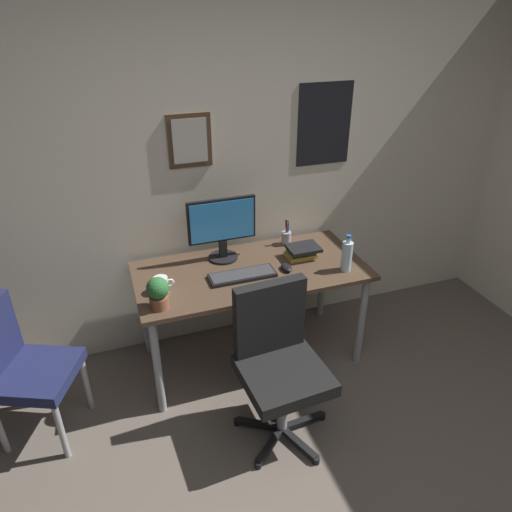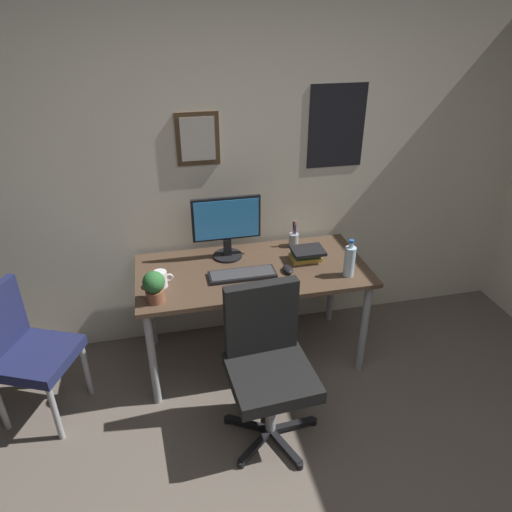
{
  "view_description": "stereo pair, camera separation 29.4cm",
  "coord_description": "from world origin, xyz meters",
  "views": [
    {
      "loc": [
        -0.91,
        -0.82,
        2.31
      ],
      "look_at": [
        -0.07,
        1.61,
        0.89
      ],
      "focal_mm": 33.0,
      "sensor_mm": 36.0,
      "label": 1
    },
    {
      "loc": [
        -0.63,
        -0.9,
        2.31
      ],
      "look_at": [
        -0.07,
        1.61,
        0.89
      ],
      "focal_mm": 33.0,
      "sensor_mm": 36.0,
      "label": 2
    }
  ],
  "objects": [
    {
      "name": "desk",
      "position": [
        -0.07,
        1.71,
        0.66
      ],
      "size": [
        1.52,
        0.72,
        0.74
      ],
      "color": "#4C3828",
      "rests_on": "ground_plane"
    },
    {
      "name": "computer_mouse",
      "position": [
        0.15,
        1.62,
        0.75
      ],
      "size": [
        0.06,
        0.11,
        0.04
      ],
      "color": "black",
      "rests_on": "desk"
    },
    {
      "name": "coffee_mug_near",
      "position": [
        -0.67,
        1.62,
        0.79
      ],
      "size": [
        0.12,
        0.09,
        0.1
      ],
      "color": "white",
      "rests_on": "desk"
    },
    {
      "name": "book_stack_left",
      "position": [
        0.31,
        1.75,
        0.78
      ],
      "size": [
        0.22,
        0.17,
        0.09
      ],
      "color": "gold",
      "rests_on": "desk"
    },
    {
      "name": "side_chair",
      "position": [
        -1.49,
        1.5,
        0.5
      ],
      "size": [
        0.55,
        0.55,
        0.88
      ],
      "color": "#1E234C",
      "rests_on": "ground_plane"
    },
    {
      "name": "wall_back",
      "position": [
        0.0,
        2.15,
        1.3
      ],
      "size": [
        4.4,
        0.1,
        2.6
      ],
      "color": "beige",
      "rests_on": "ground_plane"
    },
    {
      "name": "pen_cup",
      "position": [
        0.29,
        1.96,
        0.79
      ],
      "size": [
        0.07,
        0.07,
        0.2
      ],
      "color": "#9EA0A5",
      "rests_on": "desk"
    },
    {
      "name": "office_chair",
      "position": [
        -0.12,
        1.07,
        0.53
      ],
      "size": [
        0.56,
        0.57,
        0.95
      ],
      "color": "black",
      "rests_on": "ground_plane"
    },
    {
      "name": "keyboard",
      "position": [
        -0.15,
        1.63,
        0.75
      ],
      "size": [
        0.43,
        0.15,
        0.03
      ],
      "color": "black",
      "rests_on": "desk"
    },
    {
      "name": "potted_plant",
      "position": [
        -0.7,
        1.47,
        0.84
      ],
      "size": [
        0.13,
        0.13,
        0.2
      ],
      "color": "brown",
      "rests_on": "desk"
    },
    {
      "name": "water_bottle",
      "position": [
        0.52,
        1.5,
        0.84
      ],
      "size": [
        0.07,
        0.07,
        0.25
      ],
      "color": "silver",
      "rests_on": "desk"
    },
    {
      "name": "monitor",
      "position": [
        -0.2,
        1.91,
        0.98
      ],
      "size": [
        0.46,
        0.2,
        0.43
      ],
      "color": "black",
      "rests_on": "desk"
    }
  ]
}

